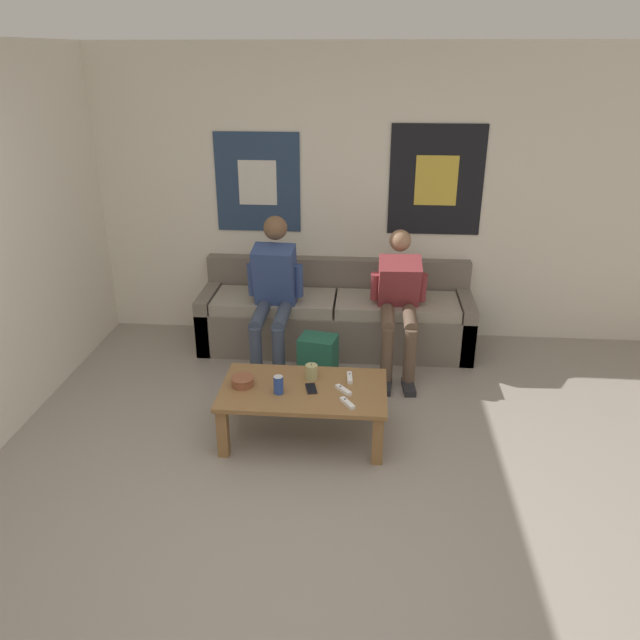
{
  "coord_description": "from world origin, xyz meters",
  "views": [
    {
      "loc": [
        0.39,
        -2.63,
        2.46
      ],
      "look_at": [
        0.05,
        1.57,
        0.64
      ],
      "focal_mm": 35.0,
      "sensor_mm": 36.0,
      "label": 1
    }
  ],
  "objects": [
    {
      "name": "backpack",
      "position": [
        0.02,
        1.73,
        0.2
      ],
      "size": [
        0.32,
        0.29,
        0.43
      ],
      "color": "#1E5642",
      "rests_on": "ground_plane"
    },
    {
      "name": "pillar_candle",
      "position": [
        0.02,
        1.15,
        0.43
      ],
      "size": [
        0.08,
        0.08,
        0.12
      ],
      "color": "tan",
      "rests_on": "coffee_table"
    },
    {
      "name": "ceramic_bowl",
      "position": [
        -0.43,
        1.02,
        0.42
      ],
      "size": [
        0.16,
        0.16,
        0.07
      ],
      "color": "brown",
      "rests_on": "coffee_table"
    },
    {
      "name": "drink_can_blue",
      "position": [
        -0.18,
        0.94,
        0.44
      ],
      "size": [
        0.07,
        0.07,
        0.12
      ],
      "color": "#28479E",
      "rests_on": "coffee_table"
    },
    {
      "name": "person_seated_adult",
      "position": [
        -0.38,
        2.13,
        0.66
      ],
      "size": [
        0.47,
        0.9,
        1.23
      ],
      "color": "#384256",
      "rests_on": "ground_plane"
    },
    {
      "name": "game_controller_near_right",
      "position": [
        0.28,
        0.82,
        0.39
      ],
      "size": [
        0.11,
        0.14,
        0.03
      ],
      "color": "white",
      "rests_on": "coffee_table"
    },
    {
      "name": "coffee_table",
      "position": [
        -0.02,
        1.02,
        0.32
      ],
      "size": [
        1.12,
        0.64,
        0.38
      ],
      "color": "olive",
      "rests_on": "ground_plane"
    },
    {
      "name": "game_controller_near_left",
      "position": [
        0.29,
        1.17,
        0.39
      ],
      "size": [
        0.05,
        0.15,
        0.03
      ],
      "color": "white",
      "rests_on": "coffee_table"
    },
    {
      "name": "ground_plane",
      "position": [
        0.0,
        0.0,
        0.0
      ],
      "size": [
        18.0,
        18.0,
        0.0
      ],
      "primitive_type": "plane",
      "color": "gray"
    },
    {
      "name": "game_controller_far_center",
      "position": [
        0.25,
        0.99,
        0.39
      ],
      "size": [
        0.12,
        0.13,
        0.03
      ],
      "color": "white",
      "rests_on": "coffee_table"
    },
    {
      "name": "person_seated_teen",
      "position": [
        0.65,
        2.16,
        0.61
      ],
      "size": [
        0.47,
        0.91,
        1.11
      ],
      "color": "brown",
      "rests_on": "ground_plane"
    },
    {
      "name": "couch",
      "position": [
        0.11,
        2.49,
        0.27
      ],
      "size": [
        2.38,
        0.68,
        0.74
      ],
      "color": "#70665B",
      "rests_on": "ground_plane"
    },
    {
      "name": "cell_phone",
      "position": [
        0.03,
        1.01,
        0.38
      ],
      "size": [
        0.1,
        0.15,
        0.01
      ],
      "color": "black",
      "rests_on": "coffee_table"
    },
    {
      "name": "wall_back",
      "position": [
        0.0,
        2.84,
        1.28
      ],
      "size": [
        10.0,
        0.07,
        2.55
      ],
      "color": "silver",
      "rests_on": "ground_plane"
    }
  ]
}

